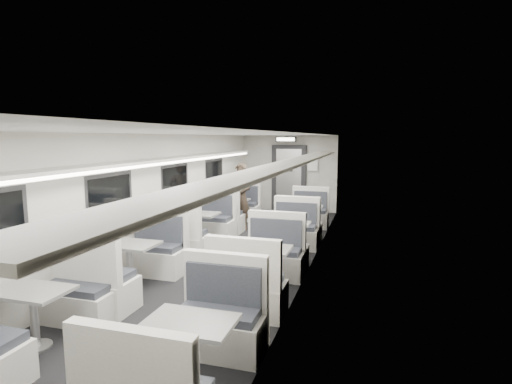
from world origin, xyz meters
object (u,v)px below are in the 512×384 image
Objects in this scene: booth_left_d at (34,318)px; booth_right_d at (191,355)px; booth_left_b at (197,230)px; booth_right_c at (262,270)px; booth_left_c at (130,266)px; booth_right_b at (288,239)px; booth_right_a at (305,219)px; vestibule_door at (289,179)px; exit_sign at (286,139)px; booth_left_a at (233,212)px; passenger at (241,197)px.

booth_right_d is (2.00, -0.22, 0.01)m from booth_left_d.
booth_left_b is 2.86m from booth_right_c.
booth_right_b is at bearing 49.21° from booth_left_c.
booth_right_a is (2.00, 4.36, -0.02)m from booth_left_c.
booth_left_c is 7.32m from vestibule_door.
vestibule_door is 3.39× the size of exit_sign.
vestibule_door is at bearing 68.15° from booth_left_a.
vestibule_door is at bearing 109.23° from booth_right_a.
booth_left_d is 6.22m from passenger.
booth_right_b reaches higher than booth_right_d.
booth_right_c is 0.97× the size of vestibule_door.
booth_right_c is 1.20× the size of passenger.
booth_left_b is 1.10× the size of booth_left_d.
booth_right_b is 4.92m from exit_sign.
passenger is at bearing 104.42° from booth_right_d.
booth_right_b reaches higher than booth_left_d.
booth_right_b is (0.00, -2.04, 0.01)m from booth_right_a.
booth_left_d is at bearing -90.00° from booth_left_c.
booth_right_b is at bearing -50.32° from booth_left_a.
booth_left_a is 3.28× the size of exit_sign.
booth_left_c is 1.81m from booth_left_d.
booth_right_b is 5.05m from vestibule_door.
exit_sign is (1.00, 4.26, 1.90)m from booth_left_b.
booth_left_b is 1.07× the size of booth_right_b.
booth_right_d is at bearing -83.49° from exit_sign.
exit_sign reaches higher than booth_right_c.
booth_right_c is at bearing -90.00° from booth_right_a.
booth_left_b is 2.74m from booth_right_a.
passenger reaches higher than booth_right_b.
exit_sign reaches higher than passenger.
vestibule_door is at bearing 101.52° from booth_right_b.
vestibule_door is (-1.00, 6.79, 0.68)m from booth_right_c.
booth_left_b reaches higher than booth_right_c.
booth_right_d is at bearing -90.00° from booth_right_b.
passenger is (0.35, 1.90, 0.46)m from booth_left_b.
booth_left_a is at bearing 114.97° from booth_right_c.
booth_left_c is at bearing -114.66° from booth_right_a.
booth_left_c is at bearing -167.74° from booth_right_c.
exit_sign is (0.00, -0.49, 1.24)m from vestibule_door.
booth_left_c reaches higher than booth_right_d.
exit_sign is (-1.00, 4.42, 1.92)m from booth_right_b.
booth_left_b is at bearing 134.37° from booth_right_c.
exit_sign is at bearing 83.33° from booth_left_d.
booth_right_a is at bearing 65.34° from booth_left_c.
booth_left_b is at bearing 175.39° from booth_right_b.
booth_left_b is 1.02× the size of booth_left_c.
booth_left_c reaches higher than booth_left_d.
booth_left_d is 0.93× the size of vestibule_door.
booth_left_c reaches higher than booth_right_c.
booth_right_b is 1.88m from booth_right_c.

